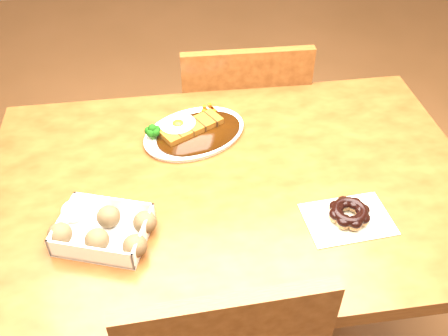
{
  "coord_description": "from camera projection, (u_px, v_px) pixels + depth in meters",
  "views": [
    {
      "loc": [
        -0.15,
        -0.87,
        1.59
      ],
      "look_at": [
        -0.02,
        -0.02,
        0.81
      ],
      "focal_mm": 40.0,
      "sensor_mm": 36.0,
      "label": 1
    }
  ],
  "objects": [
    {
      "name": "table",
      "position": [
        232.0,
        208.0,
        1.28
      ],
      "size": [
        1.2,
        0.8,
        0.75
      ],
      "color": "#532910",
      "rests_on": "ground"
    },
    {
      "name": "chair_far",
      "position": [
        240.0,
        131.0,
        1.81
      ],
      "size": [
        0.43,
        0.43,
        0.87
      ],
      "rotation": [
        0.0,
        0.0,
        3.11
      ],
      "color": "#532910",
      "rests_on": "ground"
    },
    {
      "name": "katsu_curry_plate",
      "position": [
        192.0,
        131.0,
        1.34
      ],
      "size": [
        0.34,
        0.3,
        0.06
      ],
      "rotation": [
        0.0,
        0.0,
        0.43
      ],
      "color": "white",
      "rests_on": "table"
    },
    {
      "name": "donut_box",
      "position": [
        103.0,
        229.0,
        1.07
      ],
      "size": [
        0.23,
        0.2,
        0.05
      ],
      "rotation": [
        0.0,
        0.0,
        -0.34
      ],
      "color": "white",
      "rests_on": "table"
    },
    {
      "name": "pon_de_ring",
      "position": [
        349.0,
        214.0,
        1.11
      ],
      "size": [
        0.2,
        0.15,
        0.04
      ],
      "rotation": [
        0.0,
        0.0,
        0.07
      ],
      "color": "silver",
      "rests_on": "table"
    }
  ]
}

